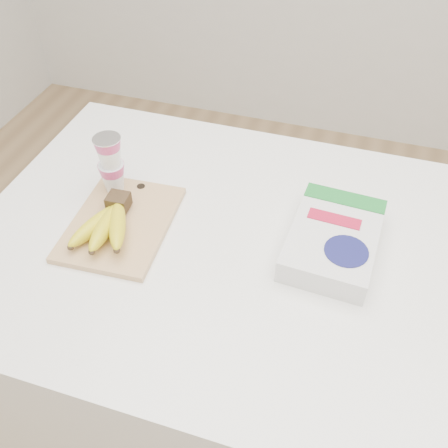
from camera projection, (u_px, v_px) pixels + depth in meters
name	position (u px, v px, depth m)	size (l,w,h in m)	color
room	(271.00, 88.00, 0.82)	(4.00, 4.00, 4.00)	tan
table	(251.00, 362.00, 1.42)	(1.29, 0.86, 0.97)	white
cutting_board	(121.00, 223.00, 1.13)	(0.21, 0.29, 0.01)	tan
bananas	(107.00, 223.00, 1.08)	(0.14, 0.19, 0.06)	#382816
yogurt_stack	(111.00, 163.00, 1.15)	(0.07, 0.07, 0.15)	white
cereal_box	(333.00, 239.00, 1.06)	(0.19, 0.27, 0.06)	white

